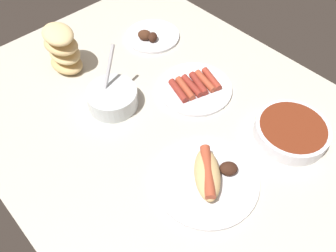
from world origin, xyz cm
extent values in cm
cube|color=beige|center=(0.00, 0.00, -1.50)|extent=(120.00, 90.00, 3.00)
cylinder|color=white|center=(2.14, -12.81, 0.50)|extent=(21.65, 21.65, 1.00)
cylinder|color=#9E3828|center=(0.53, -18.09, 2.00)|extent=(8.87, 4.62, 2.01)
cylinder|color=#AD472D|center=(1.18, -15.98, 2.00)|extent=(8.90, 4.02, 2.01)
cylinder|color=maroon|center=(1.82, -13.87, 2.00)|extent=(8.86, 4.70, 2.01)
cylinder|color=maroon|center=(2.47, -11.76, 2.00)|extent=(8.91, 3.90, 2.01)
cylinder|color=#AD472D|center=(3.11, -9.64, 2.00)|extent=(8.89, 4.35, 2.01)
cylinder|color=maroon|center=(3.76, -7.53, 2.00)|extent=(8.89, 4.36, 2.01)
cylinder|color=white|center=(-20.87, 7.13, 0.50)|extent=(24.95, 24.95, 1.00)
ellipsoid|color=tan|center=(-20.87, 7.13, 3.20)|extent=(14.44, 13.79, 4.40)
cylinder|color=#AD472D|center=(-20.87, 7.13, 4.41)|extent=(11.52, 10.63, 2.40)
ellipsoid|color=#381E14|center=(-23.05, 1.96, 2.40)|extent=(5.57, 5.69, 2.80)
cylinder|color=white|center=(29.32, -20.18, 0.50)|extent=(18.21, 18.21, 1.00)
ellipsoid|color=#472819|center=(29.45, -16.97, 2.57)|extent=(5.81, 5.66, 3.15)
ellipsoid|color=#381E14|center=(26.95, -18.27, 2.41)|extent=(4.61, 4.80, 2.81)
cylinder|color=silver|center=(13.65, 8.30, 2.66)|extent=(14.00, 14.00, 5.33)
cylinder|color=beige|center=(13.65, 8.30, 3.73)|extent=(12.32, 12.32, 2.40)
cube|color=#B7B7BC|center=(16.80, 6.55, 8.53)|extent=(4.78, 9.51, 13.42)
ellipsoid|color=tan|center=(35.71, 9.27, 1.80)|extent=(12.38, 9.70, 3.60)
ellipsoid|color=#E5C689|center=(36.03, 8.79, 5.40)|extent=(11.50, 8.44, 3.60)
ellipsoid|color=#DBB77A|center=(35.70, 9.29, 9.00)|extent=(12.79, 10.35, 3.60)
ellipsoid|color=#E5C689|center=(35.80, 9.24, 12.60)|extent=(12.23, 9.48, 3.60)
cylinder|color=white|center=(-26.72, -18.53, 2.02)|extent=(18.86, 18.86, 4.04)
cylinder|color=maroon|center=(-26.72, -18.53, 3.64)|extent=(16.97, 16.97, 1.00)
camera|label=1|loc=(-43.64, 40.77, 70.60)|focal=35.96mm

